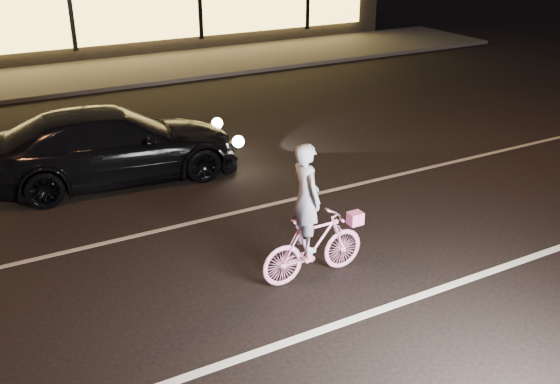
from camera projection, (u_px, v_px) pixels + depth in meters
ground at (302, 263)px, 9.11m from camera, size 90.00×90.00×0.00m
lane_stripe_near at (363, 316)px, 7.91m from camera, size 60.00×0.12×0.01m
lane_stripe_far at (243, 211)px, 10.71m from camera, size 60.00×0.10×0.01m
sidewalk at (90, 75)px, 19.49m from camera, size 30.00×4.00×0.12m
cyclist at (312, 232)px, 8.47m from camera, size 1.59×0.55×2.00m
sedan at (113, 145)px, 11.74m from camera, size 4.90×2.32×1.38m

